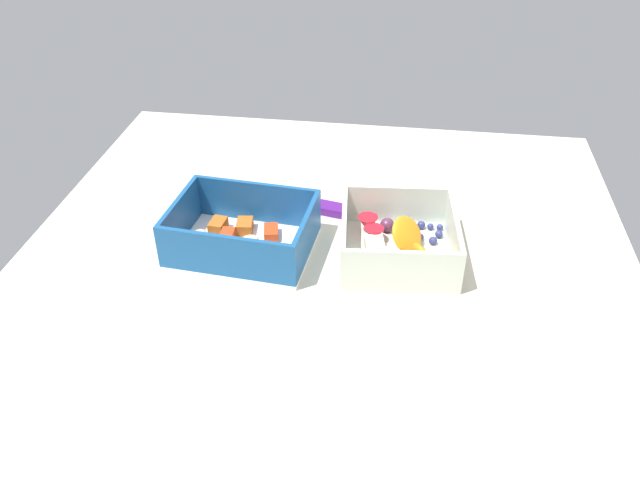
{
  "coord_description": "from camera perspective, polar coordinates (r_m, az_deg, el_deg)",
  "views": [
    {
      "loc": [
        8.7,
        -65.77,
        52.1
      ],
      "look_at": [
        -0.79,
        0.9,
        4.0
      ],
      "focal_mm": 36.04,
      "sensor_mm": 36.0,
      "label": 1
    }
  ],
  "objects": [
    {
      "name": "pasta_container",
      "position": [
        0.84,
        -6.97,
        0.33
      ],
      "size": [
        18.78,
        14.72,
        6.53
      ],
      "rotation": [
        0.0,
        0.0,
        -0.09
      ],
      "color": "white",
      "rests_on": "table_surface"
    },
    {
      "name": "table_surface",
      "position": [
        0.84,
        0.45,
        -2.07
      ],
      "size": [
        80.0,
        80.0,
        2.0
      ],
      "primitive_type": "cube",
      "color": "beige",
      "rests_on": "ground"
    },
    {
      "name": "candy_bar",
      "position": [
        0.92,
        0.5,
        2.86
      ],
      "size": [
        7.35,
        3.8,
        1.2
      ],
      "primitive_type": "cube",
      "rotation": [
        0.0,
        0.0,
        -0.21
      ],
      "color": "#51197A",
      "rests_on": "table_surface"
    },
    {
      "name": "fruit_bowl",
      "position": [
        0.83,
        6.85,
        -0.18
      ],
      "size": [
        15.81,
        16.32,
        5.98
      ],
      "rotation": [
        0.0,
        0.0,
        0.09
      ],
      "color": "silver",
      "rests_on": "table_surface"
    }
  ]
}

